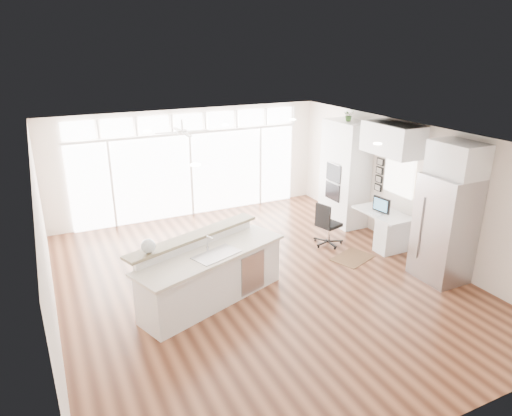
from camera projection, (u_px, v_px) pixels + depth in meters
name	position (u px, v px, depth m)	size (l,w,h in m)	color
floor	(260.00, 281.00, 8.55)	(7.00, 8.00, 0.02)	#452315
ceiling	(260.00, 138.00, 7.62)	(7.00, 8.00, 0.02)	white
wall_back	(189.00, 163.00, 11.47)	(7.00, 0.04, 2.70)	silver
wall_front	(432.00, 336.00, 4.70)	(7.00, 0.04, 2.70)	silver
wall_left	(45.00, 250.00, 6.65)	(0.04, 8.00, 2.70)	silver
wall_right	(410.00, 188.00, 9.52)	(0.04, 8.00, 2.70)	silver
glass_wall	(191.00, 175.00, 11.52)	(5.80, 0.06, 2.08)	white
transom_row	(188.00, 122.00, 11.07)	(5.90, 0.06, 0.40)	white
desk_window	(399.00, 175.00, 9.69)	(0.04, 0.85, 0.85)	white
ceiling_fan	(182.00, 127.00, 9.86)	(1.16, 1.16, 0.32)	white
recessed_lights	(255.00, 137.00, 7.80)	(3.40, 3.00, 0.02)	white
oven_cabinet	(345.00, 173.00, 10.94)	(0.64, 1.20, 2.50)	white
desk_nook	(382.00, 228.00, 9.96)	(0.72, 1.30, 0.76)	white
upper_cabinets	(393.00, 139.00, 9.30)	(0.64, 1.30, 0.64)	white
refrigerator	(445.00, 229.00, 8.34)	(0.76, 0.90, 2.00)	#A6A6AA
fridge_cabinet	(458.00, 159.00, 7.92)	(0.64, 0.90, 0.60)	white
framed_photos	(379.00, 175.00, 10.27)	(0.06, 0.22, 0.80)	black
kitchen_island	(213.00, 272.00, 7.71)	(2.78, 1.05, 1.10)	white
rug	(353.00, 258.00, 9.44)	(0.84, 0.61, 0.01)	#331E10
office_chair	(329.00, 224.00, 9.93)	(0.50, 0.46, 0.96)	black
fishbowl	(148.00, 246.00, 7.10)	(0.23, 0.23, 0.23)	silver
monitor	(381.00, 205.00, 9.73)	(0.07, 0.44, 0.36)	black
keyboard	(374.00, 214.00, 9.72)	(0.13, 0.33, 0.02)	white
potted_plant	(349.00, 116.00, 10.48)	(0.24, 0.27, 0.21)	#386029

